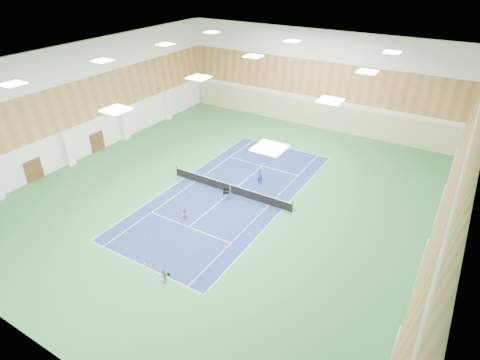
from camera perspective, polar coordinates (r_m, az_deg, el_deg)
name	(u,v)px	position (r m, az deg, el deg)	size (l,w,h in m)	color
ground	(230,193)	(37.98, -1.39, -1.82)	(40.00, 40.00, 0.00)	#2F6F3B
room_shell	(229,134)	(35.22, -1.51, 6.53)	(36.00, 40.00, 12.00)	white
wood_cladding	(229,112)	(34.49, -1.56, 9.58)	(36.00, 40.00, 8.00)	#B47B42
ceiling_light_grid	(228,66)	(33.34, -1.65, 15.92)	(21.40, 25.40, 0.06)	white
court_surface	(230,193)	(37.98, -1.39, -1.82)	(10.97, 23.77, 0.01)	navy
tennis_balls_scatter	(230,192)	(37.96, -1.39, -1.77)	(10.57, 22.77, 0.07)	#B1D324
tennis_net	(230,188)	(37.70, -1.40, -1.11)	(12.80, 0.10, 1.10)	black
back_curtain	(312,114)	(53.34, 10.22, 9.21)	(35.40, 0.16, 3.20)	#C6B793
door_left_a	(34,170)	(44.52, -27.26, 1.26)	(0.08, 1.80, 2.20)	#593319
door_left_b	(97,142)	(48.51, -19.63, 5.16)	(0.08, 1.80, 2.20)	#593319
coach	(260,176)	(39.04, 2.84, 0.55)	(0.63, 0.41, 1.72)	#21489A
child_court	(185,214)	(34.20, -7.87, -4.88)	(0.58, 0.46, 1.20)	#9A9AA2
child_apron	(164,275)	(28.64, -10.74, -13.18)	(0.71, 0.30, 1.21)	#9F8D5B
ball_cart	(227,194)	(36.84, -1.93, -2.05)	(0.55, 0.55, 0.95)	black
cone_svc_a	(157,212)	(35.85, -11.67, -4.43)	(0.19, 0.19, 0.21)	orange
cone_svc_b	(185,222)	(34.16, -7.89, -5.94)	(0.20, 0.20, 0.22)	orange
cone_svc_c	(199,231)	(32.99, -5.86, -7.25)	(0.19, 0.19, 0.21)	orange
cone_svc_d	(226,239)	(31.99, -1.96, -8.39)	(0.23, 0.23, 0.25)	orange
cone_base_a	(104,242)	(33.48, -18.78, -8.32)	(0.19, 0.19, 0.21)	orange
cone_base_b	(135,258)	(31.22, -14.77, -10.73)	(0.19, 0.19, 0.21)	#FC630D
cone_base_c	(157,267)	(30.16, -11.66, -11.98)	(0.18, 0.18, 0.20)	orange
cone_base_d	(184,280)	(28.83, -7.91, -13.87)	(0.20, 0.20, 0.22)	#F6570C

